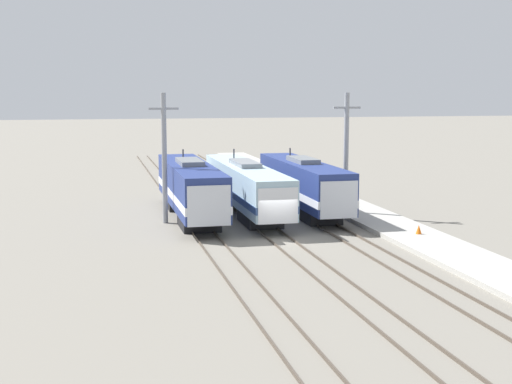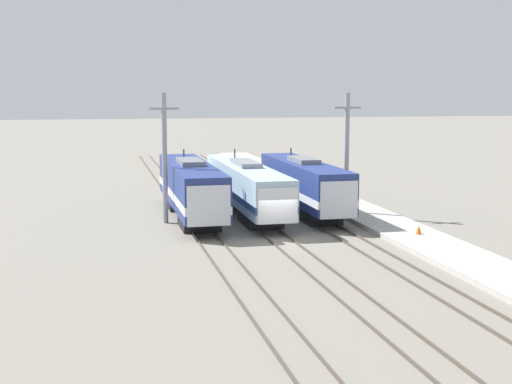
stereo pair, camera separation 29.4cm
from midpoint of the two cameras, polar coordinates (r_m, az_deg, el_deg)
ground_plane at (r=45.49m, az=1.63°, el=-3.77°), size 400.00×400.00×0.00m
rail_pair_far_left at (r=44.59m, az=-3.87°, el=-3.93°), size 1.51×120.00×0.15m
rail_pair_center at (r=45.48m, az=1.63°, el=-3.68°), size 1.51×120.00×0.15m
rail_pair_far_right at (r=46.76m, az=6.87°, el=-3.41°), size 1.51×120.00×0.15m
locomotive_far_left at (r=52.58m, az=-5.39°, el=0.27°), size 3.03×17.56×4.78m
locomotive_center at (r=54.27m, az=-0.90°, el=0.40°), size 2.88×19.97×4.61m
locomotive_far_right at (r=54.71m, az=3.76°, el=0.56°), size 2.86×16.70×4.72m
catenary_tower_left at (r=50.70m, az=-7.51°, el=2.83°), size 2.10×0.37×9.23m
catenary_tower_right at (r=53.72m, az=7.06°, el=3.13°), size 2.10×0.37×9.23m
platform at (r=48.29m, az=11.48°, el=-3.05°), size 4.00×120.00×0.30m
traffic_cone at (r=46.60m, az=12.71°, el=-2.94°), size 0.38×0.38×0.59m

